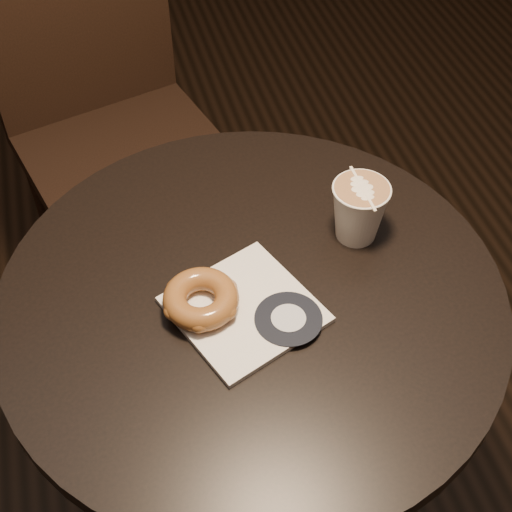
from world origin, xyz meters
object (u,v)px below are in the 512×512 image
doughnut (201,299)px  latte_cup (359,212)px  pastry_bag (244,309)px  chair (101,90)px  cafe_table (252,371)px

doughnut → latte_cup: 0.26m
pastry_bag → latte_cup: size_ratio=1.86×
doughnut → chair: bearing=94.5°
cafe_table → doughnut: (-0.07, -0.01, 0.22)m
cafe_table → doughnut: doughnut is taller
chair → latte_cup: (0.31, -0.70, 0.20)m
cafe_table → doughnut: 0.24m
pastry_bag → chair: bearing=76.9°
latte_cup → pastry_bag: bearing=-154.1°
cafe_table → latte_cup: (0.18, 0.06, 0.25)m
chair → pastry_bag: size_ratio=6.17×
pastry_bag → doughnut: bearing=141.3°
doughnut → cafe_table: bearing=11.2°
cafe_table → pastry_bag: pastry_bag is taller
pastry_bag → doughnut: doughnut is taller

